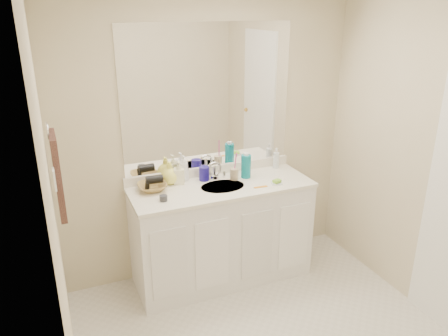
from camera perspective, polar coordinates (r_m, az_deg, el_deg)
wall_back at (r=3.75m, az=-1.94°, el=3.75°), size 2.60×0.02×2.40m
wall_left at (r=2.32m, az=-20.92°, el=-8.68°), size 0.02×2.60×2.40m
wall_right at (r=3.47m, az=27.05°, el=0.06°), size 0.02×2.60×2.40m
vanity_cabinet at (r=3.81m, az=-0.30°, el=-8.59°), size 1.50×0.55×0.85m
countertop at (r=3.62m, az=-0.31°, el=-2.49°), size 1.52×0.57×0.03m
backsplash at (r=3.82m, az=-1.81°, el=-0.33°), size 1.52×0.03×0.08m
sink_basin at (r=3.60m, az=-0.19°, el=-2.56°), size 0.37×0.37×0.02m
faucet at (r=3.73m, az=-1.25°, el=-0.62°), size 0.02×0.02×0.11m
mirror at (r=3.65m, az=-1.97°, el=9.14°), size 1.48×0.01×1.20m
blue_mug at (r=3.70m, az=-2.61°, el=-0.71°), size 0.11×0.11×0.12m
tan_cup at (r=3.72m, az=1.34°, el=-0.80°), size 0.07×0.07×0.10m
toothbrush at (r=3.69m, az=1.50°, el=0.70°), size 0.02×0.04×0.19m
mouthwash_bottle at (r=3.75m, az=2.89°, el=0.22°), size 0.10×0.10×0.20m
clear_pump_bottle at (r=4.01m, az=6.82°, el=1.02°), size 0.06×0.06×0.14m
soap_dish at (r=3.67m, az=6.92°, el=-1.98°), size 0.11×0.10×0.01m
green_soap at (r=3.66m, az=6.93°, el=-1.71°), size 0.08×0.06×0.02m
orange_comb at (r=3.59m, az=4.82°, el=-2.47°), size 0.12×0.03×0.00m
dark_jar at (r=3.36m, az=-7.91°, el=-3.91°), size 0.08×0.08×0.04m
soap_bottle_white at (r=3.69m, az=-5.28°, el=-0.03°), size 0.09×0.09×0.22m
soap_bottle_cream at (r=3.64m, az=-5.89°, el=-0.56°), size 0.11×0.11×0.19m
soap_bottle_yellow at (r=3.64m, az=-7.13°, el=-0.64°), size 0.16×0.16×0.19m
wicker_basket at (r=3.56m, az=-9.33°, el=-2.46°), size 0.23×0.23×0.06m
hair_dryer at (r=3.54m, az=-9.08°, el=-1.49°), size 0.14×0.08×0.07m
towel_ring at (r=2.92m, az=-22.03°, el=4.55°), size 0.01×0.11×0.11m
hand_towel at (r=3.01m, az=-20.91°, el=-0.89°), size 0.04×0.32×0.55m
switch_plate at (r=2.80m, az=-21.25°, el=-1.37°), size 0.01×0.08×0.13m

